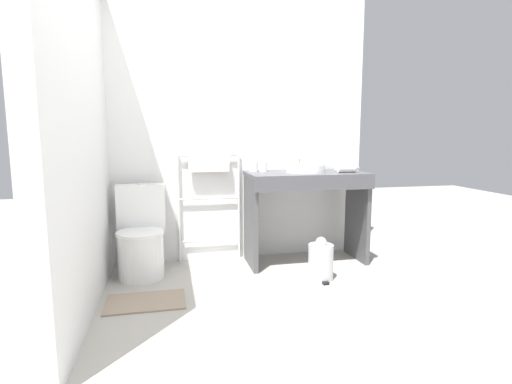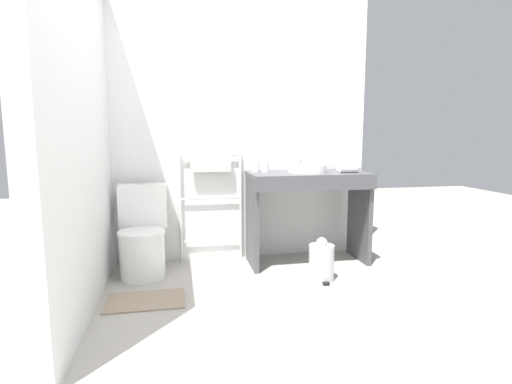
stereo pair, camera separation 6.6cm
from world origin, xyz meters
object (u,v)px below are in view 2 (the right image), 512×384
sink_basin (307,168)px  cup_near_wall (255,167)px  hair_dryer (349,168)px  cup_near_edge (265,167)px  trash_bin (321,262)px  toilet (142,239)px  towel_radiator (211,182)px

sink_basin → cup_near_wall: size_ratio=3.84×
hair_dryer → sink_basin: bearing=165.1°
cup_near_wall → cup_near_edge: cup_near_wall is taller
trash_bin → cup_near_wall: bearing=123.8°
sink_basin → hair_dryer: 0.38m
toilet → cup_near_edge: cup_near_edge is taller
hair_dryer → towel_radiator: bearing=164.8°
hair_dryer → toilet: bearing=178.5°
sink_basin → cup_near_wall: cup_near_wall is taller
towel_radiator → cup_near_wall: 0.44m
cup_near_edge → sink_basin: bearing=-18.1°
toilet → hair_dryer: 1.94m
cup_near_edge → hair_dryer: 0.77m
sink_basin → cup_near_wall: bearing=160.5°
towel_radiator → trash_bin: bearing=-40.6°
toilet → towel_radiator: (0.62, 0.29, 0.45)m
toilet → cup_near_wall: cup_near_wall is taller
toilet → sink_basin: (1.49, 0.05, 0.58)m
hair_dryer → trash_bin: bearing=-135.2°
toilet → towel_radiator: size_ratio=0.74×
toilet → cup_near_wall: 1.20m
cup_near_wall → cup_near_edge: size_ratio=1.02×
cup_near_wall → cup_near_edge: bearing=-25.3°
sink_basin → trash_bin: 0.88m
towel_radiator → trash_bin: towel_radiator is taller
towel_radiator → hair_dryer: bearing=-15.2°
cup_near_wall → hair_dryer: 0.86m
cup_near_wall → hair_dryer: bearing=-17.4°
towel_radiator → hair_dryer: towel_radiator is taller
toilet → trash_bin: size_ratio=2.14×
toilet → trash_bin: 1.53m
cup_near_wall → toilet: bearing=-168.5°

